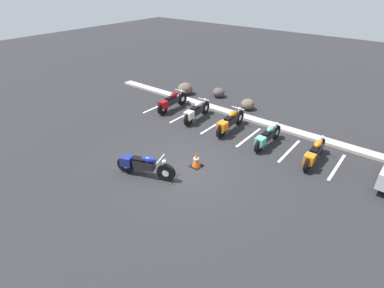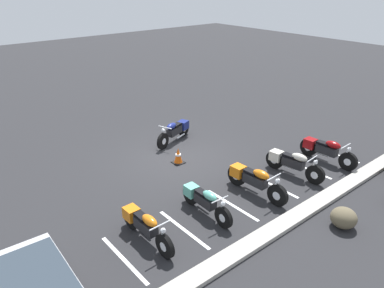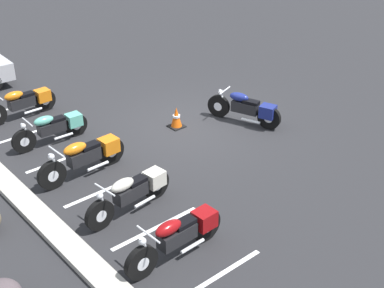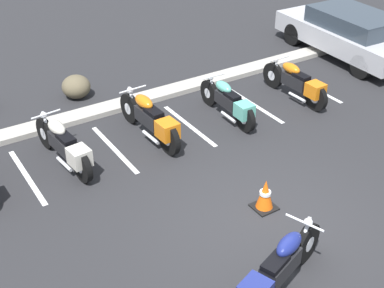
% 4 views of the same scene
% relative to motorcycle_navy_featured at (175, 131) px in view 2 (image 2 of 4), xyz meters
% --- Properties ---
extents(ground, '(60.00, 60.00, 0.00)m').
position_rel_motorcycle_navy_featured_xyz_m(ground, '(0.85, 1.20, -0.46)').
color(ground, '#262628').
extents(motorcycle_navy_featured, '(2.10, 0.97, 0.86)m').
position_rel_motorcycle_navy_featured_xyz_m(motorcycle_navy_featured, '(0.00, 0.00, 0.00)').
color(motorcycle_navy_featured, black).
rests_on(motorcycle_navy_featured, ground).
extents(parked_bike_0, '(0.63, 2.24, 0.88)m').
position_rel_motorcycle_navy_featured_xyz_m(parked_bike_0, '(-3.06, 4.93, 0.01)').
color(parked_bike_0, black).
rests_on(parked_bike_0, ground).
extents(parked_bike_1, '(0.64, 2.19, 0.86)m').
position_rel_motorcycle_navy_featured_xyz_m(parked_bike_1, '(-1.32, 4.75, 0.00)').
color(parked_bike_1, black).
rests_on(parked_bike_1, ground).
extents(parked_bike_2, '(0.64, 2.29, 0.90)m').
position_rel_motorcycle_navy_featured_xyz_m(parked_bike_2, '(0.57, 4.73, 0.02)').
color(parked_bike_2, black).
rests_on(parked_bike_2, ground).
extents(parked_bike_3, '(0.58, 2.07, 0.81)m').
position_rel_motorcycle_navy_featured_xyz_m(parked_bike_3, '(2.47, 4.57, -0.03)').
color(parked_bike_3, black).
rests_on(parked_bike_3, ground).
extents(parked_bike_4, '(0.60, 2.14, 0.84)m').
position_rel_motorcycle_navy_featured_xyz_m(parked_bike_4, '(4.41, 4.48, -0.01)').
color(parked_bike_4, black).
rests_on(parked_bike_4, ground).
extents(concrete_curb, '(18.00, 0.50, 0.12)m').
position_rel_motorcycle_navy_featured_xyz_m(concrete_curb, '(0.85, 6.41, -0.40)').
color(concrete_curb, '#A8A399').
rests_on(concrete_curb, ground).
extents(landscape_rock_1, '(0.76, 0.77, 0.56)m').
position_rel_motorcycle_navy_featured_xyz_m(landscape_rock_1, '(-0.01, 7.45, -0.18)').
color(landscape_rock_1, brown).
rests_on(landscape_rock_1, ground).
extents(traffic_cone, '(0.40, 0.40, 0.59)m').
position_rel_motorcycle_navy_featured_xyz_m(traffic_cone, '(1.10, 1.62, -0.18)').
color(traffic_cone, black).
rests_on(traffic_cone, ground).
extents(stall_line_0, '(0.10, 2.10, 0.00)m').
position_rel_motorcycle_navy_featured_xyz_m(stall_line_0, '(-3.96, 4.80, -0.46)').
color(stall_line_0, white).
rests_on(stall_line_0, ground).
extents(stall_line_1, '(0.10, 2.10, 0.00)m').
position_rel_motorcycle_navy_featured_xyz_m(stall_line_1, '(-2.12, 4.80, -0.46)').
color(stall_line_1, white).
rests_on(stall_line_1, ground).
extents(stall_line_2, '(0.10, 2.10, 0.00)m').
position_rel_motorcycle_navy_featured_xyz_m(stall_line_2, '(-0.29, 4.80, -0.46)').
color(stall_line_2, white).
rests_on(stall_line_2, ground).
extents(stall_line_3, '(0.10, 2.10, 0.00)m').
position_rel_motorcycle_navy_featured_xyz_m(stall_line_3, '(1.55, 4.80, -0.46)').
color(stall_line_3, white).
rests_on(stall_line_3, ground).
extents(stall_line_4, '(0.10, 2.10, 0.00)m').
position_rel_motorcycle_navy_featured_xyz_m(stall_line_4, '(3.38, 4.80, -0.46)').
color(stall_line_4, white).
rests_on(stall_line_4, ground).
extents(stall_line_5, '(0.10, 2.10, 0.00)m').
position_rel_motorcycle_navy_featured_xyz_m(stall_line_5, '(5.22, 4.80, -0.46)').
color(stall_line_5, white).
rests_on(stall_line_5, ground).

